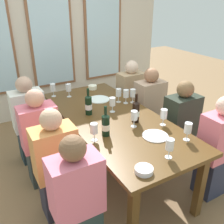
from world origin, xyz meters
TOP-DOWN VIEW (x-y plane):
  - ground_plane at (0.00, 0.00)m, footprint 12.00×12.00m
  - back_wall_with_windows at (0.00, 2.04)m, footprint 4.14×0.10m
  - dining_table at (0.00, 0.00)m, footprint 0.94×2.13m
  - white_plate_0 at (0.14, -0.56)m, footprint 0.25×0.25m
  - white_plate_1 at (0.09, 0.51)m, footprint 0.27×0.27m
  - wine_bottle_0 at (-0.20, 0.19)m, footprint 0.08×0.08m
  - wine_bottle_1 at (-0.26, -0.31)m, footprint 0.08×0.08m
  - wine_bottle_2 at (0.15, -0.22)m, footprint 0.08×0.08m
  - tasting_bowl_0 at (-0.27, -0.93)m, footprint 0.14×0.14m
  - tasting_bowl_1 at (0.19, 0.91)m, footprint 0.12×0.12m
  - wine_glass_0 at (0.27, 0.32)m, footprint 0.07×0.07m
  - wine_glass_1 at (0.33, 0.25)m, footprint 0.07×0.07m
  - wine_glass_2 at (0.02, -0.88)m, footprint 0.07×0.07m
  - wine_glass_3 at (-0.37, 0.91)m, footprint 0.07×0.07m
  - wine_glass_4 at (0.06, 0.11)m, footprint 0.07×0.07m
  - wine_glass_5 at (0.41, 0.22)m, footprint 0.07×0.07m
  - wine_glass_6 at (0.35, -0.42)m, footprint 0.07×0.07m
  - wine_glass_7 at (0.35, -0.75)m, footprint 0.07×0.07m
  - wine_glass_8 at (-0.39, -0.34)m, footprint 0.07×0.07m
  - wine_glass_9 at (0.07, -0.30)m, footprint 0.07×0.07m
  - wine_glass_10 at (-0.20, 0.80)m, footprint 0.07×0.07m
  - seated_person_0 at (-0.75, 0.75)m, footprint 0.38×0.24m
  - seated_person_1 at (0.75, 0.76)m, footprint 0.38×0.24m
  - seated_person_2 at (-0.75, -0.76)m, footprint 0.38×0.24m
  - seated_person_3 at (0.75, -0.81)m, footprint 0.38×0.24m
  - seated_person_4 at (-0.75, 0.26)m, footprint 0.38×0.24m
  - seated_person_5 at (0.75, 0.31)m, footprint 0.38×0.24m
  - seated_person_6 at (-0.75, -0.27)m, footprint 0.38×0.24m
  - seated_person_7 at (0.75, -0.29)m, footprint 0.38×0.24m

SIDE VIEW (x-z plane):
  - ground_plane at x=0.00m, z-range 0.00..0.00m
  - seated_person_0 at x=-0.75m, z-range -0.03..1.08m
  - seated_person_1 at x=0.75m, z-range -0.03..1.08m
  - seated_person_2 at x=-0.75m, z-range -0.03..1.08m
  - seated_person_3 at x=0.75m, z-range -0.03..1.08m
  - seated_person_4 at x=-0.75m, z-range -0.03..1.08m
  - seated_person_5 at x=0.75m, z-range -0.03..1.08m
  - seated_person_6 at x=-0.75m, z-range -0.03..1.08m
  - seated_person_7 at x=0.75m, z-range -0.03..1.08m
  - dining_table at x=0.00m, z-range 0.30..1.04m
  - white_plate_0 at x=0.14m, z-range 0.74..0.75m
  - white_plate_1 at x=0.09m, z-range 0.74..0.75m
  - tasting_bowl_0 at x=-0.27m, z-range 0.74..0.78m
  - tasting_bowl_1 at x=0.19m, z-range 0.74..0.79m
  - wine_bottle_1 at x=-0.26m, z-range 0.70..1.00m
  - wine_bottle_0 at x=-0.20m, z-range 0.70..1.01m
  - wine_glass_2 at x=0.02m, z-range 0.77..0.94m
  - wine_glass_0 at x=0.27m, z-range 0.77..0.94m
  - wine_glass_10 at x=-0.20m, z-range 0.77..0.94m
  - wine_glass_6 at x=0.35m, z-range 0.77..0.94m
  - wine_glass_9 at x=0.07m, z-range 0.77..0.94m
  - wine_bottle_2 at x=0.15m, z-range 0.70..1.01m
  - wine_glass_1 at x=0.33m, z-range 0.77..0.95m
  - wine_glass_3 at x=-0.37m, z-range 0.77..0.95m
  - wine_glass_4 at x=0.06m, z-range 0.77..0.95m
  - wine_glass_5 at x=0.41m, z-range 0.77..0.95m
  - wine_glass_7 at x=0.35m, z-range 0.77..0.95m
  - wine_glass_8 at x=-0.39m, z-range 0.77..0.95m
  - back_wall_with_windows at x=0.00m, z-range 0.00..2.90m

